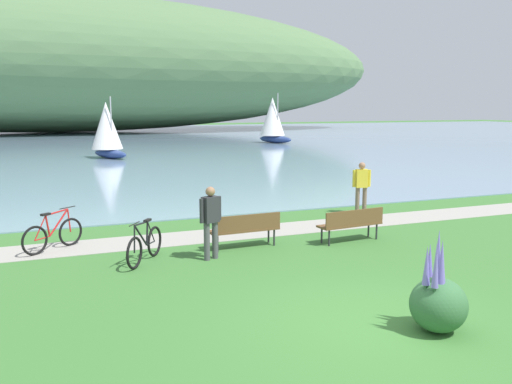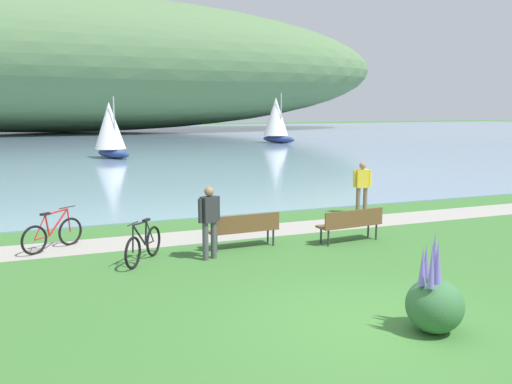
{
  "view_description": "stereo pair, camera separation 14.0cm",
  "coord_description": "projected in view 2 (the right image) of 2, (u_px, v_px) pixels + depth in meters",
  "views": [
    {
      "loc": [
        -4.79,
        -6.97,
        3.53
      ],
      "look_at": [
        0.91,
        7.58,
        1.0
      ],
      "focal_mm": 37.4,
      "sensor_mm": 36.0,
      "label": 1
    },
    {
      "loc": [
        -4.66,
        -7.02,
        3.53
      ],
      "look_at": [
        0.91,
        7.58,
        1.0
      ],
      "focal_mm": 37.4,
      "sensor_mm": 36.0,
      "label": 2
    }
  ],
  "objects": [
    {
      "name": "park_bench_further_along",
      "position": [
        351.0,
        223.0,
        13.9
      ],
      "size": [
        1.84,
        0.65,
        0.88
      ],
      "color": "brown",
      "rests_on": "ground"
    },
    {
      "name": "bicycle_beside_path",
      "position": [
        143.0,
        245.0,
        12.13
      ],
      "size": [
        1.06,
        1.48,
        1.01
      ],
      "color": "black",
      "rests_on": "ground"
    },
    {
      "name": "sailboat_nearest_to_shore",
      "position": [
        276.0,
        120.0,
        50.62
      ],
      "size": [
        3.1,
        4.11,
        4.69
      ],
      "color": "navy",
      "rests_on": "bay_water"
    },
    {
      "name": "sailboat_mid_bay",
      "position": [
        110.0,
        129.0,
        35.89
      ],
      "size": [
        2.78,
        3.58,
        4.11
      ],
      "color": "navy",
      "rests_on": "bay_water"
    },
    {
      "name": "shoreline_path",
      "position": [
        236.0,
        233.0,
        14.92
      ],
      "size": [
        60.0,
        1.5,
        0.01
      ],
      "primitive_type": "cube",
      "color": "#A39E93",
      "rests_on": "ground"
    },
    {
      "name": "ground_plane",
      "position": [
        369.0,
        325.0,
        8.69
      ],
      "size": [
        200.0,
        200.0,
        0.0
      ],
      "primitive_type": "plane",
      "color": "#3D7533"
    },
    {
      "name": "echium_bush_beside_closest",
      "position": [
        434.0,
        302.0,
        8.35
      ],
      "size": [
        0.9,
        0.9,
        1.63
      ],
      "color": "#386B3D",
      "rests_on": "ground"
    },
    {
      "name": "bicycle_leaning_near_bench",
      "position": [
        53.0,
        234.0,
        13.16
      ],
      "size": [
        1.45,
        1.12,
        1.01
      ],
      "color": "black",
      "rests_on": "ground"
    },
    {
      "name": "person_at_shoreline",
      "position": [
        362.0,
        185.0,
        17.48
      ],
      "size": [
        0.59,
        0.31,
        1.71
      ],
      "color": "#72604C",
      "rests_on": "ground"
    },
    {
      "name": "bay_water",
      "position": [
        102.0,
        141.0,
        53.94
      ],
      "size": [
        180.0,
        80.0,
        0.04
      ],
      "primitive_type": "cube",
      "color": "#7A99B2",
      "rests_on": "ground"
    },
    {
      "name": "person_on_the_grass",
      "position": [
        209.0,
        218.0,
        12.27
      ],
      "size": [
        0.57,
        0.34,
        1.71
      ],
      "color": "#4C4C51",
      "rests_on": "ground"
    },
    {
      "name": "park_bench_near_camera",
      "position": [
        244.0,
        228.0,
        13.33
      ],
      "size": [
        1.82,
        0.55,
        0.88
      ],
      "color": "brown",
      "rests_on": "ground"
    },
    {
      "name": "distant_hillside",
      "position": [
        61.0,
        64.0,
        69.99
      ],
      "size": [
        92.46,
        28.0,
        17.94
      ],
      "primitive_type": "ellipsoid",
      "color": "#567A4C",
      "rests_on": "bay_water"
    }
  ]
}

